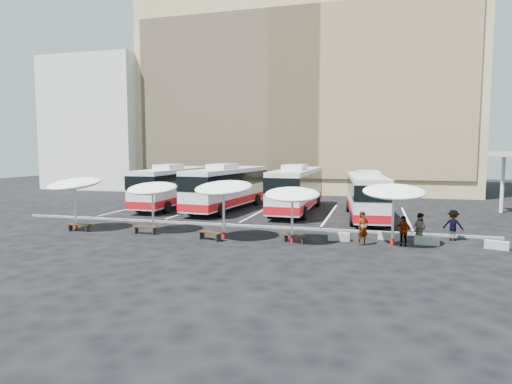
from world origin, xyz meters
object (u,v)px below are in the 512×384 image
(wood_bench_1, at_px, (145,228))
(passenger_0, at_px, (363,229))
(passenger_2, at_px, (403,231))
(conc_bench_0, at_px, (339,237))
(passenger_1, at_px, (420,228))
(wood_bench_3, at_px, (295,237))
(sunshade_1, at_px, (152,189))
(conc_bench_1, at_px, (389,236))
(conc_bench_2, at_px, (427,240))
(bus_3, at_px, (366,194))
(bus_1, at_px, (228,186))
(passenger_3, at_px, (453,225))
(sunshade_4, at_px, (394,192))
(sunshade_2, at_px, (224,188))
(bus_2, at_px, (297,187))
(sunshade_0, at_px, (75,184))
(wood_bench_2, at_px, (210,234))
(sunshade_3, at_px, (292,195))
(conc_bench_3, at_px, (497,245))
(wood_bench_0, at_px, (79,226))
(bus_0, at_px, (174,185))

(wood_bench_1, distance_m, passenger_0, 13.42)
(passenger_2, bearing_deg, conc_bench_0, -159.33)
(passenger_1, bearing_deg, wood_bench_3, 47.16)
(sunshade_1, height_order, conc_bench_1, sunshade_1)
(sunshade_1, xyz_separation_m, conc_bench_1, (14.73, 1.41, -2.61))
(wood_bench_3, bearing_deg, conc_bench_2, 11.49)
(bus_3, bearing_deg, bus_1, 165.65)
(passenger_3, bearing_deg, conc_bench_2, 59.50)
(sunshade_4, relative_size, wood_bench_3, 2.36)
(bus_3, distance_m, wood_bench_1, 16.97)
(wood_bench_3, relative_size, conc_bench_1, 1.28)
(sunshade_2, bearing_deg, passenger_3, 13.40)
(bus_2, bearing_deg, sunshade_2, -99.72)
(sunshade_4, relative_size, conc_bench_0, 2.90)
(sunshade_0, height_order, passenger_3, sunshade_0)
(conc_bench_2, distance_m, passenger_1, 0.77)
(sunshade_1, bearing_deg, wood_bench_2, -17.90)
(bus_1, bearing_deg, wood_bench_1, -90.45)
(wood_bench_1, bearing_deg, bus_2, 59.22)
(passenger_0, bearing_deg, wood_bench_3, 146.50)
(passenger_3, bearing_deg, sunshade_3, 33.03)
(wood_bench_1, relative_size, conc_bench_3, 1.34)
(conc_bench_0, distance_m, conc_bench_3, 8.35)
(sunshade_3, xyz_separation_m, wood_bench_0, (-14.11, -0.34, -2.41))
(conc_bench_1, bearing_deg, bus_0, 151.29)
(sunshade_0, xyz_separation_m, wood_bench_3, (14.81, -0.09, -2.71))
(bus_1, height_order, sunshade_0, bus_1)
(sunshade_3, height_order, wood_bench_3, sunshade_3)
(sunshade_3, height_order, conc_bench_3, sunshade_3)
(sunshade_0, distance_m, sunshade_3, 14.66)
(sunshade_0, relative_size, wood_bench_3, 2.79)
(sunshade_2, xyz_separation_m, wood_bench_2, (-0.65, -0.61, -2.68))
(conc_bench_1, distance_m, conc_bench_2, 2.15)
(bus_3, bearing_deg, sunshade_0, -156.41)
(sunshade_3, height_order, conc_bench_0, sunshade_3)
(sunshade_0, height_order, passenger_1, sunshade_0)
(sunshade_4, bearing_deg, passenger_2, -9.95)
(wood_bench_2, distance_m, passenger_1, 12.07)
(sunshade_1, relative_size, wood_bench_2, 1.98)
(wood_bench_0, relative_size, wood_bench_3, 1.04)
(conc_bench_3, bearing_deg, sunshade_2, -174.84)
(sunshade_4, bearing_deg, wood_bench_1, -177.07)
(sunshade_2, bearing_deg, wood_bench_2, -137.14)
(sunshade_2, xyz_separation_m, conc_bench_2, (11.53, 1.49, -2.81))
(bus_0, xyz_separation_m, wood_bench_1, (4.23, -12.66, -1.68))
(conc_bench_3, bearing_deg, passenger_0, -171.84)
(sunshade_2, height_order, passenger_2, sunshade_2)
(bus_2, xyz_separation_m, passenger_1, (9.01, -10.90, -1.22))
(bus_2, bearing_deg, wood_bench_3, -80.39)
(bus_3, relative_size, sunshade_1, 3.62)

